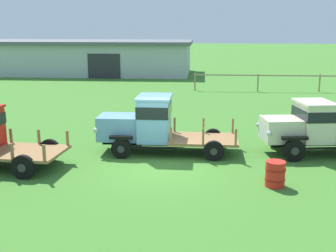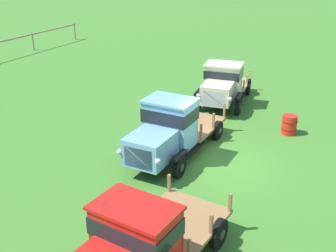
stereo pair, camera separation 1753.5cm
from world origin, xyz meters
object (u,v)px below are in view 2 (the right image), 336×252
(vintage_truck_midrow_center, at_px, (223,84))
(vintage_truck_foreground_near, at_px, (131,250))
(oil_drum_beside_row, at_px, (289,125))
(vintage_truck_second_in_line, at_px, (168,130))

(vintage_truck_midrow_center, bearing_deg, vintage_truck_foreground_near, -168.48)
(oil_drum_beside_row, bearing_deg, vintage_truck_foreground_near, 173.52)
(vintage_truck_foreground_near, bearing_deg, vintage_truck_midrow_center, 11.52)
(vintage_truck_midrow_center, bearing_deg, vintage_truck_second_in_line, -177.58)
(vintage_truck_foreground_near, relative_size, oil_drum_beside_row, 6.66)
(vintage_truck_foreground_near, relative_size, vintage_truck_second_in_line, 0.98)
(vintage_truck_midrow_center, height_order, oil_drum_beside_row, vintage_truck_midrow_center)
(vintage_truck_second_in_line, bearing_deg, vintage_truck_foreground_near, -159.69)
(vintage_truck_foreground_near, bearing_deg, oil_drum_beside_row, -6.48)
(vintage_truck_second_in_line, bearing_deg, vintage_truck_midrow_center, 2.42)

